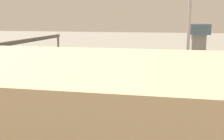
# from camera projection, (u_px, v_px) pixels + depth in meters

# --- Properties ---
(ground_plane) EXTENTS (400.00, 400.00, 0.00)m
(ground_plane) POSITION_uv_depth(u_px,v_px,m) (149.00, 83.00, 56.69)
(ground_plane) COLOR gray
(track_bed_0) EXTENTS (140.00, 2.80, 0.12)m
(track_bed_0) POSITION_uv_depth(u_px,v_px,m) (153.00, 71.00, 68.69)
(track_bed_0) COLOR #3D3833
(track_bed_0) RESTS_ON ground_plane
(track_bed_1) EXTENTS (140.00, 2.80, 0.12)m
(track_bed_1) POSITION_uv_depth(u_px,v_px,m) (152.00, 75.00, 63.89)
(track_bed_1) COLOR #3D3833
(track_bed_1) RESTS_ON ground_plane
(track_bed_2) EXTENTS (140.00, 2.80, 0.12)m
(track_bed_2) POSITION_uv_depth(u_px,v_px,m) (150.00, 80.00, 59.08)
(track_bed_2) COLOR #3D3833
(track_bed_2) RESTS_ON ground_plane
(track_bed_3) EXTENTS (140.00, 2.80, 0.12)m
(track_bed_3) POSITION_uv_depth(u_px,v_px,m) (148.00, 86.00, 54.27)
(track_bed_3) COLOR #3D3833
(track_bed_3) RESTS_ON ground_plane
(track_bed_4) EXTENTS (140.00, 2.80, 0.12)m
(track_bed_4) POSITION_uv_depth(u_px,v_px,m) (146.00, 92.00, 49.46)
(track_bed_4) COLOR #3D3833
(track_bed_4) RESTS_ON ground_plane
(track_bed_5) EXTENTS (140.00, 2.80, 0.12)m
(track_bed_5) POSITION_uv_depth(u_px,v_px,m) (143.00, 100.00, 44.66)
(track_bed_5) COLOR #4C443D
(track_bed_5) RESTS_ON ground_plane
(train_on_track_0) EXTENTS (66.40, 3.00, 4.40)m
(train_on_track_0) POSITION_uv_depth(u_px,v_px,m) (64.00, 60.00, 73.07)
(train_on_track_0) COLOR black
(train_on_track_0) RESTS_ON ground_plane
(train_on_track_3) EXTENTS (47.20, 3.06, 3.80)m
(train_on_track_3) POSITION_uv_depth(u_px,v_px,m) (148.00, 76.00, 53.93)
(train_on_track_3) COLOR #B7BABF
(train_on_track_3) RESTS_ON ground_plane
(train_on_track_4) EXTENTS (71.40, 3.00, 5.00)m
(train_on_track_4) POSITION_uv_depth(u_px,v_px,m) (50.00, 74.00, 52.68)
(train_on_track_4) COLOR #A8AAB2
(train_on_track_4) RESTS_ON ground_plane
(train_on_track_5) EXTENTS (71.40, 3.06, 5.00)m
(train_on_track_5) POSITION_uv_depth(u_px,v_px,m) (135.00, 84.00, 44.46)
(train_on_track_5) COLOR silver
(train_on_track_5) RESTS_ON ground_plane
(signal_gantry) EXTENTS (0.70, 30.00, 8.80)m
(signal_gantry) POSITION_uv_depth(u_px,v_px,m) (32.00, 44.00, 60.51)
(signal_gantry) COLOR #4C4742
(signal_gantry) RESTS_ON ground_plane
(maintenance_shed) EXTENTS (51.09, 21.86, 9.19)m
(maintenance_shed) POSITION_uv_depth(u_px,v_px,m) (95.00, 108.00, 26.74)
(maintenance_shed) COLOR tan
(maintenance_shed) RESTS_ON ground_plane
(control_tower) EXTENTS (6.00, 6.00, 11.38)m
(control_tower) POSITION_uv_depth(u_px,v_px,m) (199.00, 40.00, 81.44)
(control_tower) COLOR gray
(control_tower) RESTS_ON ground_plane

